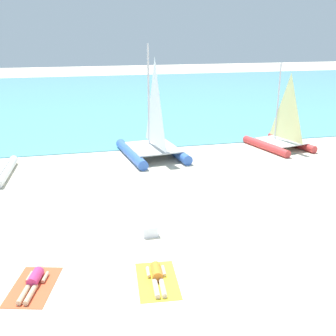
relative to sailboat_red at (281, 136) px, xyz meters
name	(u,v)px	position (x,y,z in m)	size (l,w,h in m)	color
ground_plane	(149,165)	(-8.02, -1.30, -0.72)	(120.00, 120.00, 0.00)	beige
ocean_water	(106,97)	(-8.02, 21.63, -0.70)	(120.00, 40.00, 0.05)	#5BB2C1
sailboat_red	(281,136)	(0.00, 0.00, 0.00)	(3.19, 4.17, 4.85)	#CC3838
sailboat_blue	(153,141)	(-7.55, 0.06, 0.16)	(3.43, 4.85, 5.91)	blue
towel_left	(33,287)	(-13.08, -10.96, -0.72)	(1.10, 1.90, 0.01)	#EA5933
sunbather_left	(34,281)	(-13.06, -10.89, -0.59)	(0.79, 1.55, 0.30)	#D83372
towel_right	(157,281)	(-9.76, -11.46, -0.72)	(1.10, 1.90, 0.01)	yellow
sunbather_right	(157,275)	(-9.75, -11.40, -0.59)	(0.58, 1.57, 0.30)	orange
cooler_box	(150,231)	(-9.44, -8.83, -0.54)	(0.50, 0.36, 0.36)	white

